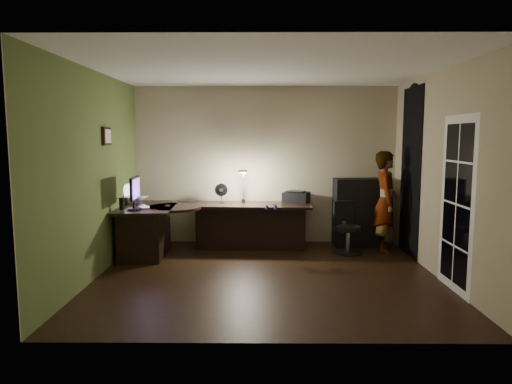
{
  "coord_description": "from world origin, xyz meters",
  "views": [
    {
      "loc": [
        -0.09,
        -5.9,
        1.84
      ],
      "look_at": [
        -0.15,
        1.05,
        1.0
      ],
      "focal_mm": 32.0,
      "sensor_mm": 36.0,
      "label": 1
    }
  ],
  "objects_px": {
    "desk_right": "(251,226)",
    "cabinet": "(357,212)",
    "desk_left": "(148,231)",
    "monitor": "(134,197)",
    "office_chair": "(348,228)",
    "person": "(386,202)"
  },
  "relations": [
    {
      "from": "desk_left",
      "to": "person",
      "type": "bearing_deg",
      "value": 2.21
    },
    {
      "from": "office_chair",
      "to": "person",
      "type": "xyz_separation_m",
      "value": [
        0.62,
        0.14,
        0.4
      ]
    },
    {
      "from": "desk_left",
      "to": "desk_right",
      "type": "xyz_separation_m",
      "value": [
        1.59,
        0.47,
        -0.02
      ]
    },
    {
      "from": "desk_left",
      "to": "cabinet",
      "type": "height_order",
      "value": "cabinet"
    },
    {
      "from": "person",
      "to": "desk_left",
      "type": "bearing_deg",
      "value": 104.56
    },
    {
      "from": "desk_left",
      "to": "desk_right",
      "type": "height_order",
      "value": "desk_left"
    },
    {
      "from": "desk_right",
      "to": "person",
      "type": "bearing_deg",
      "value": -2.21
    },
    {
      "from": "desk_right",
      "to": "monitor",
      "type": "bearing_deg",
      "value": -151.02
    },
    {
      "from": "desk_left",
      "to": "monitor",
      "type": "relative_size",
      "value": 2.57
    },
    {
      "from": "desk_right",
      "to": "cabinet",
      "type": "height_order",
      "value": "cabinet"
    },
    {
      "from": "monitor",
      "to": "office_chair",
      "type": "height_order",
      "value": "monitor"
    },
    {
      "from": "monitor",
      "to": "office_chair",
      "type": "bearing_deg",
      "value": 5.77
    },
    {
      "from": "person",
      "to": "cabinet",
      "type": "bearing_deg",
      "value": 52.55
    },
    {
      "from": "monitor",
      "to": "cabinet",
      "type": "bearing_deg",
      "value": 13.68
    },
    {
      "from": "cabinet",
      "to": "monitor",
      "type": "relative_size",
      "value": 2.19
    },
    {
      "from": "desk_right",
      "to": "office_chair",
      "type": "xyz_separation_m",
      "value": [
        1.54,
        -0.33,
        0.04
      ]
    },
    {
      "from": "desk_left",
      "to": "office_chair",
      "type": "height_order",
      "value": "office_chair"
    },
    {
      "from": "cabinet",
      "to": "desk_right",
      "type": "bearing_deg",
      "value": -175.59
    },
    {
      "from": "desk_left",
      "to": "monitor",
      "type": "xyz_separation_m",
      "value": [
        -0.11,
        -0.36,
        0.57
      ]
    },
    {
      "from": "office_chair",
      "to": "monitor",
      "type": "bearing_deg",
      "value": 173.33
    },
    {
      "from": "office_chair",
      "to": "cabinet",
      "type": "bearing_deg",
      "value": 50.22
    },
    {
      "from": "monitor",
      "to": "person",
      "type": "relative_size",
      "value": 0.32
    }
  ]
}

